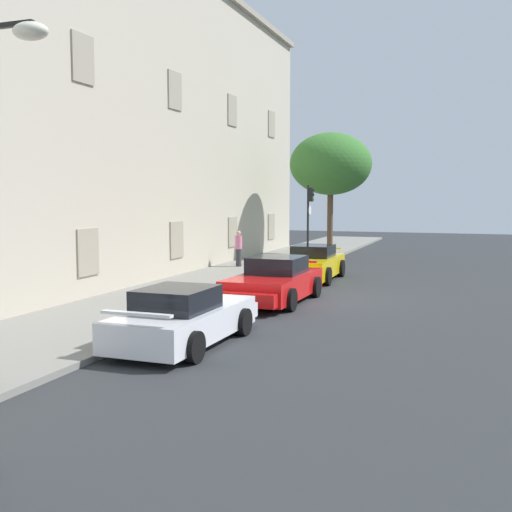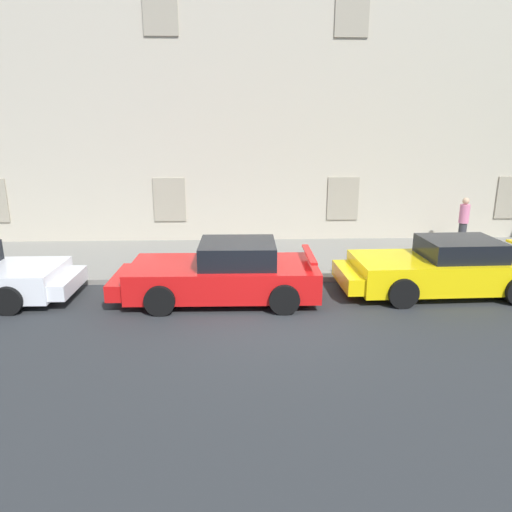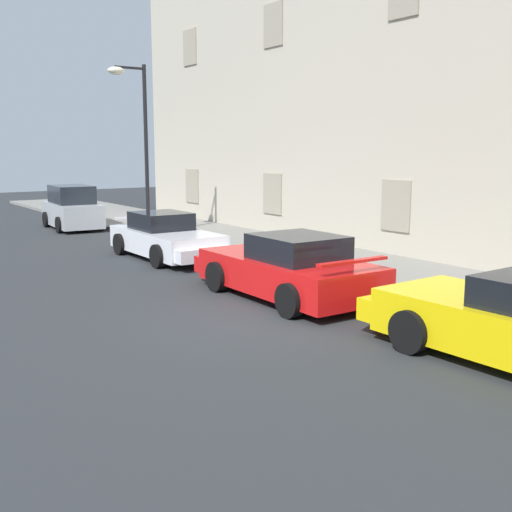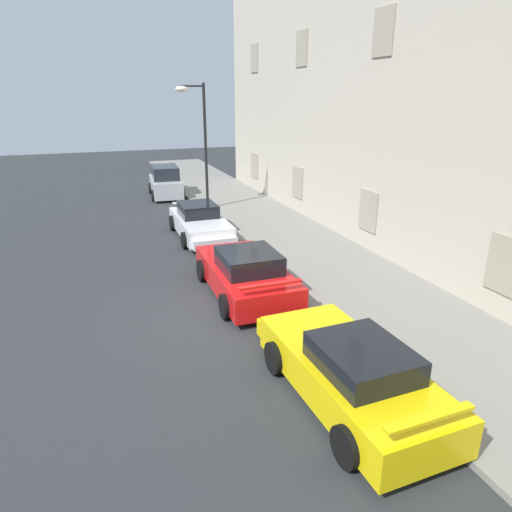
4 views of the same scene
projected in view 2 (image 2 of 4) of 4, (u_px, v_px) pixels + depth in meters
The scene contains 6 objects.
ground_plane at pixel (270, 319), 10.26m from camera, with size 80.00×80.00×0.00m, color #2B2D30.
sidewalk at pixel (260, 258), 14.74m from camera, with size 60.00×4.41×0.14m, color gray.
building_facade at pixel (255, 55), 17.05m from camera, with size 38.07×4.52×13.07m.
sportscar_yellow_flank at pixel (218, 274), 11.32m from camera, with size 4.90×2.29×1.43m.
sportscar_white_middle at pixel (438, 269), 11.74m from camera, with size 4.96×2.21×1.38m.
pedestrian_admiring at pixel (463, 221), 15.69m from camera, with size 0.40×0.40×1.65m.
Camera 2 is at (-0.68, -9.49, 4.09)m, focal length 32.89 mm.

